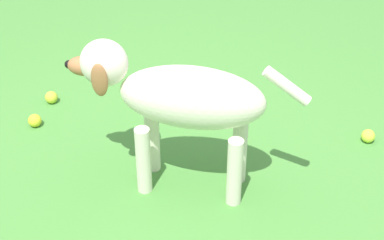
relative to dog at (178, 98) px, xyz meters
name	(u,v)px	position (x,y,z in m)	size (l,w,h in m)	color
ground	(144,197)	(0.18, -0.01, -0.44)	(14.00, 14.00, 0.00)	#478438
dog	(178,98)	(0.00, 0.00, 0.00)	(0.69, 0.77, 0.66)	silver
tennis_ball_0	(51,97)	(0.15, -0.93, -0.41)	(0.07, 0.07, 0.07)	#C3D335
tennis_ball_1	(368,136)	(-0.90, 0.30, -0.41)	(0.07, 0.07, 0.07)	#C2E339
tennis_ball_2	(35,121)	(0.32, -0.78, -0.41)	(0.07, 0.07, 0.07)	yellow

